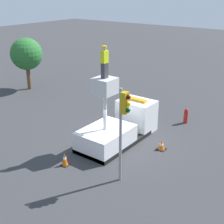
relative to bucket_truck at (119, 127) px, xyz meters
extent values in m
plane|color=#38383A|center=(-0.51, 0.00, -0.90)|extent=(120.00, 120.00, 0.00)
cube|color=black|center=(-0.51, 0.00, -0.78)|extent=(4.95, 2.40, 0.24)
cube|color=white|center=(-1.35, 0.00, -0.27)|extent=(3.26, 2.34, 1.26)
cube|color=white|center=(1.96, 0.00, 0.13)|extent=(1.69, 2.34, 2.06)
cube|color=black|center=(2.82, 0.00, 0.54)|extent=(0.03, 1.99, 0.83)
cube|color=orange|center=(1.96, 0.00, 1.23)|extent=(0.36, 1.40, 0.14)
cylinder|color=silver|center=(-1.40, 0.00, 1.50)|extent=(0.22, 0.22, 2.28)
cube|color=silver|center=(-1.40, 0.00, 2.99)|extent=(1.14, 1.14, 0.90)
cube|color=#38383D|center=(-1.40, 0.00, 3.86)|extent=(0.34, 0.26, 0.84)
cube|color=#D1E519|center=(-1.40, 0.00, 4.61)|extent=(0.40, 0.26, 0.66)
sphere|color=beige|center=(-1.40, 0.00, 5.05)|extent=(0.23, 0.23, 0.23)
cylinder|color=yellow|center=(-1.40, 0.00, 5.14)|extent=(0.26, 0.26, 0.09)
cylinder|color=gray|center=(-3.53, -2.60, 1.49)|extent=(0.14, 0.14, 4.79)
cube|color=#B79314|center=(-3.53, -2.81, 3.24)|extent=(0.34, 0.28, 1.00)
sphere|color=#490707|center=(-3.53, -2.99, 3.55)|extent=(0.22, 0.22, 0.22)
sphere|color=gold|center=(-3.53, -2.99, 3.24)|extent=(0.22, 0.22, 0.22)
sphere|color=#083710|center=(-3.53, -2.99, 2.93)|extent=(0.22, 0.22, 0.22)
cylinder|color=#B2231E|center=(4.98, -2.21, -0.45)|extent=(0.29, 0.29, 0.91)
sphere|color=#B2231E|center=(4.98, -2.21, 0.08)|extent=(0.25, 0.25, 0.25)
cylinder|color=#B2231E|center=(4.78, -2.21, -0.36)|extent=(0.12, 0.12, 0.12)
cylinder|color=#B2231E|center=(5.19, -2.21, -0.36)|extent=(0.12, 0.12, 0.12)
cube|color=black|center=(-4.21, 0.56, -0.89)|extent=(0.41, 0.41, 0.03)
cone|color=orange|center=(-4.21, 0.56, -0.52)|extent=(0.34, 0.34, 0.75)
cylinder|color=white|center=(-4.21, 0.56, -0.49)|extent=(0.18, 0.18, 0.11)
cube|color=black|center=(0.50, -2.73, -0.89)|extent=(0.52, 0.52, 0.03)
cone|color=orange|center=(0.50, -2.73, -0.62)|extent=(0.44, 0.44, 0.57)
cylinder|color=white|center=(0.50, -2.73, -0.59)|extent=(0.23, 0.23, 0.08)
cylinder|color=brown|center=(3.60, 13.04, 0.25)|extent=(0.36, 0.36, 2.31)
sphere|color=#286B2D|center=(3.60, 13.04, 2.42)|extent=(2.90, 2.90, 2.90)
camera|label=1|loc=(-14.33, -10.22, 8.01)|focal=50.00mm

